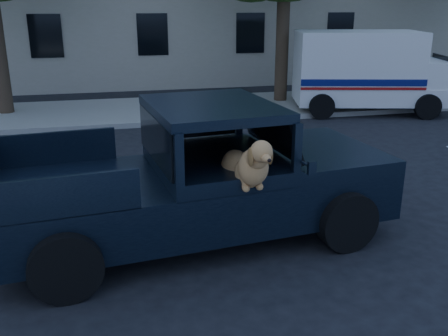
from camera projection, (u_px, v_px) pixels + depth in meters
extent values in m
plane|color=black|center=(180.00, 238.00, 7.62)|extent=(120.00, 120.00, 0.00)
cube|color=gray|center=(137.00, 111.00, 16.09)|extent=(60.00, 4.00, 0.15)
cylinder|color=#332619|center=(282.00, 40.00, 16.88)|extent=(0.44, 0.44, 4.40)
cube|color=black|center=(195.00, 194.00, 7.44)|extent=(5.94, 2.82, 0.73)
cube|color=black|center=(317.00, 152.00, 7.95)|extent=(1.88, 2.37, 0.18)
cube|color=black|center=(212.00, 108.00, 7.12)|extent=(1.93, 2.29, 0.13)
cube|color=black|center=(268.00, 129.00, 7.53)|extent=(0.49, 1.92, 0.62)
cube|color=black|center=(238.00, 188.00, 7.09)|extent=(0.67, 0.67, 0.42)
cube|color=black|center=(312.00, 168.00, 6.35)|extent=(0.12, 0.07, 0.18)
cube|color=silver|center=(368.00, 93.00, 16.13)|extent=(5.04, 3.18, 0.56)
cube|color=silver|center=(357.00, 58.00, 15.78)|extent=(4.18, 2.97, 1.67)
cube|color=silver|center=(428.00, 73.00, 15.90)|extent=(1.47, 2.24, 0.78)
cube|color=#0B1255|center=(364.00, 83.00, 14.96)|extent=(3.67, 0.94, 0.20)
cube|color=#9E0F0F|center=(363.00, 89.00, 15.02)|extent=(3.67, 0.94, 0.08)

